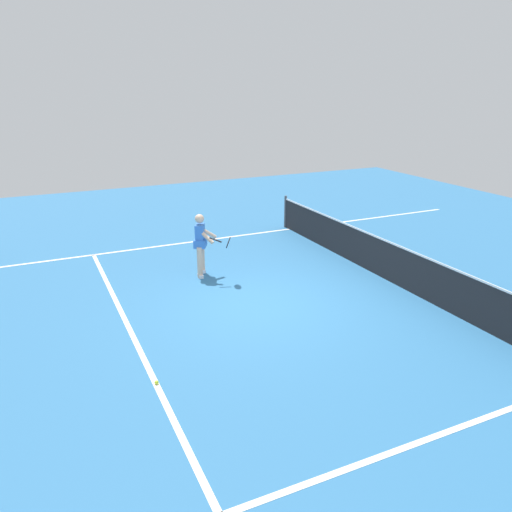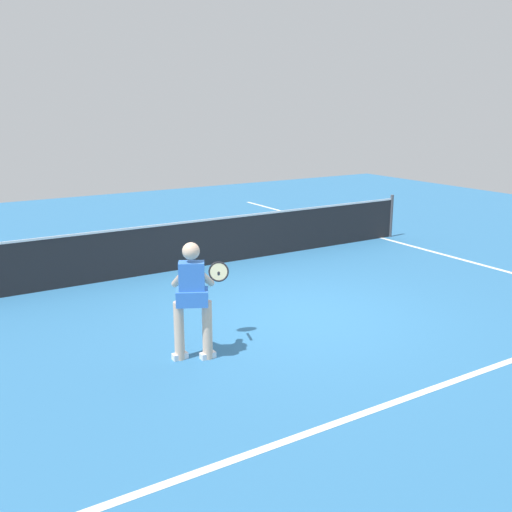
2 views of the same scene
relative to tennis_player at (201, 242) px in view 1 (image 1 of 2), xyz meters
name	(u,v)px [view 1 (image 1 of 2)]	position (x,y,z in m)	size (l,w,h in m)	color
ground_plane	(259,304)	(2.14, 0.53, -0.85)	(28.14, 28.14, 0.00)	teal
service_line_marking	(129,329)	(2.14, -2.24, -0.84)	(9.74, 0.10, 0.01)	white
sideline_left_marking	(189,242)	(-2.73, 0.53, -0.84)	(0.10, 19.64, 0.01)	white
sideline_right_marking	(416,443)	(7.01, 0.53, -0.84)	(0.10, 19.64, 0.01)	white
court_net	(387,260)	(2.14, 3.94, -0.36)	(10.42, 0.08, 1.05)	#4C4C51
tennis_player	(201,242)	(0.00, 0.00, 0.00)	(1.05, 0.81, 1.55)	beige
tennis_ball_near	(156,382)	(4.21, -2.23, -0.81)	(0.07, 0.07, 0.07)	#D1E533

